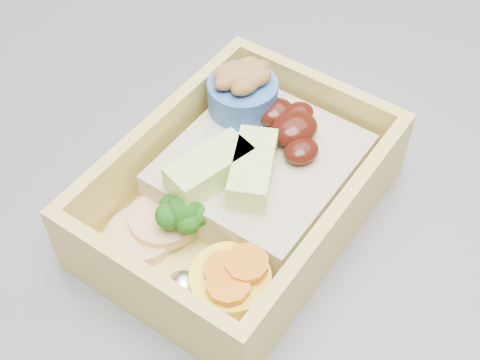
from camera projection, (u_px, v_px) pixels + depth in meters
bento_box at (243, 185)px, 0.39m from camera, size 0.21×0.18×0.07m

